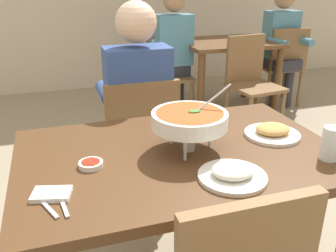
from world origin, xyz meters
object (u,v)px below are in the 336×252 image
object	(u,v)px
sauce_dish	(91,164)
chair_bg_right	(163,59)
drink_glass	(330,145)
dining_table_far	(227,54)
diner_main	(137,102)
chair_bg_corner	(250,77)
patron_bg_middle	(282,41)
rice_plate	(233,173)
patron_bg_left	(173,47)
chair_bg_middle	(283,62)
chair_diner_main	(140,141)
dining_table_main	(179,177)
curry_bowl	(190,120)
chair_bg_left	(168,68)
appetizer_plate	(272,132)

from	to	relation	value
sauce_dish	chair_bg_right	xyz separation A→B (m)	(1.16, 2.89, -0.28)
drink_glass	dining_table_far	xyz separation A→B (m)	(0.86, 2.58, -0.20)
diner_main	chair_bg_corner	bearing A→B (deg)	37.89
drink_glass	patron_bg_middle	distance (m)	2.92
dining_table_far	chair_bg_right	xyz separation A→B (m)	(-0.58, 0.52, -0.12)
rice_plate	patron_bg_left	size ratio (longest dim) A/B	0.18
diner_main	sauce_dish	world-z (taller)	diner_main
sauce_dish	chair_bg_middle	bearing A→B (deg)	43.56
chair_diner_main	rice_plate	size ratio (longest dim) A/B	3.75
dining_table_far	chair_diner_main	bearing A→B (deg)	-130.11
drink_glass	dining_table_main	bearing A→B (deg)	155.48
patron_bg_left	patron_bg_middle	distance (m)	1.25
rice_plate	curry_bowl	bearing A→B (deg)	103.64
rice_plate	chair_bg_corner	size ratio (longest dim) A/B	0.27
dining_table_main	rice_plate	distance (m)	0.31
dining_table_far	chair_bg_left	bearing A→B (deg)	173.13
drink_glass	patron_bg_left	size ratio (longest dim) A/B	0.10
patron_bg_left	chair_diner_main	bearing A→B (deg)	-114.80
appetizer_plate	drink_glass	world-z (taller)	drink_glass
rice_plate	patron_bg_middle	size ratio (longest dim) A/B	0.18
sauce_dish	diner_main	bearing A→B (deg)	65.01
appetizer_plate	chair_bg_left	size ratio (longest dim) A/B	0.27
curry_bowl	rice_plate	xyz separation A→B (m)	(0.06, -0.26, -0.11)
chair_bg_middle	sauce_dish	bearing A→B (deg)	-136.44
dining_table_main	diner_main	distance (m)	0.74
chair_bg_middle	patron_bg_left	bearing A→B (deg)	176.77
chair_bg_corner	patron_bg_left	distance (m)	0.85
appetizer_plate	chair_bg_middle	size ratio (longest dim) A/B	0.27
sauce_dish	drink_glass	size ratio (longest dim) A/B	0.69
sauce_dish	drink_glass	world-z (taller)	drink_glass
chair_bg_middle	chair_bg_right	distance (m)	1.39
dining_table_main	patron_bg_left	xyz separation A→B (m)	(0.76, 2.35, 0.09)
patron_bg_left	curry_bowl	bearing A→B (deg)	-107.04
dining_table_far	chair_bg_right	size ratio (longest dim) A/B	1.11
patron_bg_left	chair_bg_middle	bearing A→B (deg)	-3.23
curry_bowl	sauce_dish	size ratio (longest dim) A/B	3.69
curry_bowl	chair_diner_main	bearing A→B (deg)	93.27
chair_bg_corner	patron_bg_left	size ratio (longest dim) A/B	0.69
curry_bowl	patron_bg_left	distance (m)	2.46
diner_main	chair_bg_right	xyz separation A→B (m)	(0.81, 2.13, -0.24)
appetizer_plate	chair_bg_right	distance (m)	2.89
chair_diner_main	chair_bg_middle	xyz separation A→B (m)	(2.06, 1.57, 0.00)
chair_bg_left	chair_bg_corner	distance (m)	0.89
dining_table_main	drink_glass	bearing A→B (deg)	-24.52
chair_diner_main	appetizer_plate	distance (m)	0.86
drink_glass	patron_bg_middle	size ratio (longest dim) A/B	0.10
rice_plate	chair_bg_right	size ratio (longest dim) A/B	0.27
dining_table_far	chair_bg_left	world-z (taller)	chair_bg_left
curry_bowl	chair_bg_corner	xyz separation A→B (m)	(1.33, 1.80, -0.39)
patron_bg_left	dining_table_main	bearing A→B (deg)	-107.93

